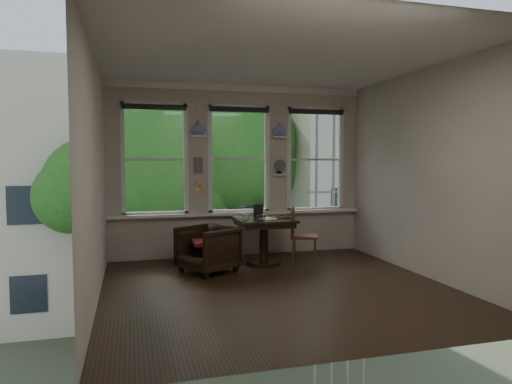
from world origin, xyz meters
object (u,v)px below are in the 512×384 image
object	(u,v)px
side_chair_right	(304,236)
mug	(245,216)
laptop	(287,217)
table	(264,241)
armchair_left	(208,249)

from	to	relation	value
side_chair_right	mug	bearing A→B (deg)	108.41
mug	side_chair_right	bearing A→B (deg)	-4.44
laptop	mug	world-z (taller)	mug
mug	table	bearing A→B (deg)	9.98
armchair_left	side_chair_right	distance (m)	1.61
table	laptop	distance (m)	0.54
table	armchair_left	size ratio (longest dim) A/B	1.17
armchair_left	side_chair_right	xyz separation A→B (m)	(1.61, 0.12, 0.11)
laptop	mug	xyz separation A→B (m)	(-0.69, 0.02, 0.03)
side_chair_right	laptop	size ratio (longest dim) A/B	2.67
table	side_chair_right	xyz separation A→B (m)	(0.65, -0.13, 0.09)
armchair_left	mug	xyz separation A→B (m)	(0.63, 0.20, 0.45)
table	armchair_left	world-z (taller)	table
table	laptop	bearing A→B (deg)	-11.58
armchair_left	mug	distance (m)	0.80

